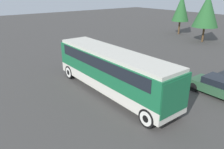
{
  "coord_description": "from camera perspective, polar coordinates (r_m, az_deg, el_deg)",
  "views": [
    {
      "loc": [
        11.59,
        -9.02,
        7.19
      ],
      "look_at": [
        0.0,
        0.0,
        1.44
      ],
      "focal_mm": 35.0,
      "sensor_mm": 36.0,
      "label": 1
    }
  ],
  "objects": [
    {
      "name": "ground_plane",
      "position": [
        16.35,
        0.0,
        -4.71
      ],
      "size": [
        120.0,
        120.0,
        0.0
      ],
      "primitive_type": "plane",
      "color": "#423F3D"
    },
    {
      "name": "tour_bus",
      "position": [
        15.53,
        0.22,
        1.6
      ],
      "size": [
        11.07,
        2.58,
        3.2
      ],
      "color": "silver",
      "rests_on": "ground_plane"
    },
    {
      "name": "parked_car_near",
      "position": [
        17.33,
        27.14,
        -3.16
      ],
      "size": [
        4.69,
        1.83,
        1.35
      ],
      "color": "#2D5638",
      "rests_on": "ground_plane"
    },
    {
      "name": "tree_left",
      "position": [
        39.43,
        17.64,
        16.22
      ],
      "size": [
        2.79,
        2.79,
        6.44
      ],
      "color": "brown",
      "rests_on": "ground_plane"
    },
    {
      "name": "tree_center",
      "position": [
        34.42,
        23.52,
        15.08
      ],
      "size": [
        3.58,
        3.58,
        6.71
      ],
      "color": "brown",
      "rests_on": "ground_plane"
    }
  ]
}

